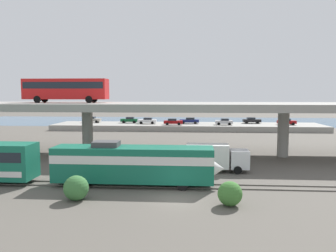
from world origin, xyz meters
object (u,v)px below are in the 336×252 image
at_px(train_locomotive, 141,163).
at_px(parked_car_2, 92,120).
at_px(parked_car_4, 129,120).
at_px(parked_car_5, 252,120).
at_px(transit_bus_on_overpass, 66,88).
at_px(parked_car_6, 173,122).
at_px(parked_car_7, 147,121).
at_px(service_truck_west, 215,157).
at_px(parked_car_0, 190,120).
at_px(parked_car_1, 224,122).
at_px(parked_car_3, 286,122).

relative_size(train_locomotive, parked_car_2, 3.62).
bearing_deg(parked_car_4, parked_car_5, -178.47).
xyz_separation_m(transit_bus_on_overpass, parked_car_6, (13.58, 31.28, -7.32)).
bearing_deg(parked_car_4, parked_car_7, 156.69).
relative_size(service_truck_west, parked_car_0, 1.47).
bearing_deg(parked_car_7, parked_car_1, 175.15).
bearing_deg(train_locomotive, parked_car_2, 111.29).
distance_m(service_truck_west, parked_car_3, 47.88).
xyz_separation_m(train_locomotive, parked_car_2, (-20.63, 52.93, -0.14)).
relative_size(parked_car_1, parked_car_4, 0.95).
bearing_deg(train_locomotive, parked_car_0, 85.57).
distance_m(service_truck_west, parked_car_2, 54.29).
xyz_separation_m(parked_car_0, parked_car_2, (-24.64, 1.15, -0.00)).
distance_m(service_truck_west, parked_car_5, 48.65).
bearing_deg(transit_bus_on_overpass, parked_car_2, 101.36).
distance_m(parked_car_4, parked_car_7, 5.16).
relative_size(transit_bus_on_overpass, parked_car_2, 2.73).
bearing_deg(parked_car_5, parked_car_2, -179.10).
relative_size(train_locomotive, parked_car_7, 3.56).
relative_size(train_locomotive, transit_bus_on_overpass, 1.33).
height_order(parked_car_0, parked_car_4, same).
distance_m(transit_bus_on_overpass, service_truck_west, 24.42).
height_order(parked_car_0, parked_car_3, same).
distance_m(parked_car_0, parked_car_5, 15.33).
bearing_deg(parked_car_1, parked_car_3, -175.96).
bearing_deg(parked_car_3, transit_bus_on_overpass, -140.20).
relative_size(parked_car_1, parked_car_5, 0.94).
distance_m(parked_car_2, parked_car_7, 14.57).
xyz_separation_m(parked_car_1, parked_car_7, (-18.34, 1.56, 0.00)).
bearing_deg(parked_car_1, parked_car_7, -4.85).
distance_m(service_truck_west, parked_car_0, 45.51).
xyz_separation_m(parked_car_4, parked_car_7, (4.74, -2.04, 0.00)).
bearing_deg(parked_car_0, transit_bus_on_overpass, 63.58).
relative_size(parked_car_1, parked_car_7, 0.90).
relative_size(parked_car_1, parked_car_6, 0.92).
distance_m(train_locomotive, service_truck_west, 9.74).
relative_size(parked_car_0, parked_car_1, 1.15).
xyz_separation_m(transit_bus_on_overpass, parked_car_0, (17.38, 34.99, -7.32)).
xyz_separation_m(parked_car_3, parked_car_5, (-7.45, 3.38, 0.00)).
xyz_separation_m(train_locomotive, parked_car_1, (12.11, 49.15, -0.14)).
bearing_deg(parked_car_0, parked_car_1, 161.98).
xyz_separation_m(train_locomotive, parked_car_6, (0.21, 48.08, -0.14)).
height_order(transit_bus_on_overpass, parked_car_1, transit_bus_on_overpass).
height_order(service_truck_west, parked_car_5, service_truck_west).
distance_m(parked_car_0, parked_car_1, 8.52).
distance_m(parked_car_6, parked_car_7, 6.96).
bearing_deg(parked_car_0, parked_car_4, -3.69).
bearing_deg(parked_car_4, parked_car_3, 176.10).
bearing_deg(parked_car_4, parked_car_6, 157.31).
height_order(parked_car_0, parked_car_6, same).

